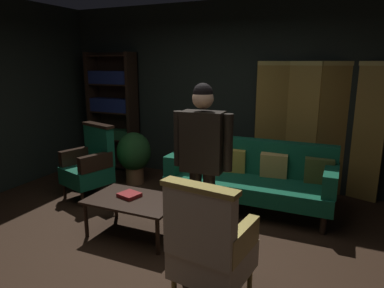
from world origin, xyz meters
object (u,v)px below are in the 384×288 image
(coffee_table, at_px, (134,203))
(armchair_wing_left, at_px, (90,164))
(folding_screen, at_px, (317,128))
(bookshelf, at_px, (113,108))
(velvet_couch, at_px, (251,174))
(potted_plant, at_px, (134,154))
(armchair_gilt_accent, at_px, (210,245))
(standing_figure, at_px, (202,154))
(book_red_leather, at_px, (129,195))

(coffee_table, relative_size, armchair_wing_left, 0.96)
(folding_screen, bearing_deg, bookshelf, -178.29)
(velvet_couch, height_order, armchair_wing_left, armchair_wing_left)
(bookshelf, relative_size, armchair_wing_left, 1.97)
(armchair_wing_left, relative_size, potted_plant, 1.26)
(folding_screen, bearing_deg, coffee_table, -128.85)
(bookshelf, xyz_separation_m, potted_plant, (0.79, -0.58, -0.62))
(folding_screen, bearing_deg, armchair_gilt_accent, -100.68)
(velvet_couch, bearing_deg, armchair_gilt_accent, -84.64)
(bookshelf, height_order, coffee_table, bookshelf)
(coffee_table, height_order, potted_plant, potted_plant)
(bookshelf, relative_size, velvet_couch, 0.97)
(armchair_wing_left, bearing_deg, folding_screen, 26.10)
(folding_screen, bearing_deg, standing_figure, -112.14)
(standing_figure, bearing_deg, armchair_wing_left, 160.15)
(standing_figure, relative_size, potted_plant, 2.07)
(velvet_couch, distance_m, standing_figure, 1.42)
(book_red_leather, bearing_deg, folding_screen, 49.44)
(velvet_couch, bearing_deg, standing_figure, -96.83)
(armchair_gilt_accent, bearing_deg, armchair_wing_left, 149.26)
(folding_screen, xyz_separation_m, coffee_table, (-1.70, -2.11, -0.61))
(folding_screen, relative_size, potted_plant, 2.31)
(bookshelf, bearing_deg, potted_plant, -36.24)
(folding_screen, relative_size, coffee_table, 1.90)
(armchair_gilt_accent, height_order, standing_figure, standing_figure)
(armchair_gilt_accent, xyz_separation_m, standing_figure, (-0.34, 0.67, 0.54))
(bookshelf, distance_m, armchair_wing_left, 1.54)
(bookshelf, distance_m, book_red_leather, 2.64)
(coffee_table, bearing_deg, potted_plant, 123.11)
(armchair_gilt_accent, distance_m, standing_figure, 0.92)
(armchair_gilt_accent, distance_m, potted_plant, 2.99)
(standing_figure, bearing_deg, velvet_couch, 83.17)
(coffee_table, bearing_deg, velvet_couch, 52.18)
(armchair_gilt_accent, bearing_deg, coffee_table, 149.06)
(folding_screen, xyz_separation_m, velvet_couch, (-0.71, -0.84, -0.53))
(standing_figure, bearing_deg, folding_screen, 67.86)
(bookshelf, xyz_separation_m, book_red_leather, (1.64, -1.97, -0.65))
(velvet_couch, distance_m, armchair_wing_left, 2.24)
(folding_screen, bearing_deg, velvet_couch, -130.35)
(armchair_wing_left, relative_size, standing_figure, 0.61)
(potted_plant, xyz_separation_m, book_red_leather, (0.85, -1.39, -0.04))
(bookshelf, relative_size, book_red_leather, 9.51)
(armchair_gilt_accent, distance_m, armchair_wing_left, 2.73)
(armchair_wing_left, height_order, potted_plant, armchair_wing_left)
(armchair_gilt_accent, bearing_deg, book_red_leather, 149.51)
(book_red_leather, bearing_deg, armchair_wing_left, 148.97)
(coffee_table, xyz_separation_m, armchair_wing_left, (-1.18, 0.70, 0.12))
(velvet_couch, xyz_separation_m, book_red_leather, (-1.06, -1.23, -0.02))
(book_red_leather, bearing_deg, armchair_gilt_accent, -30.49)
(bookshelf, xyz_separation_m, armchair_gilt_accent, (2.88, -2.70, -0.60))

